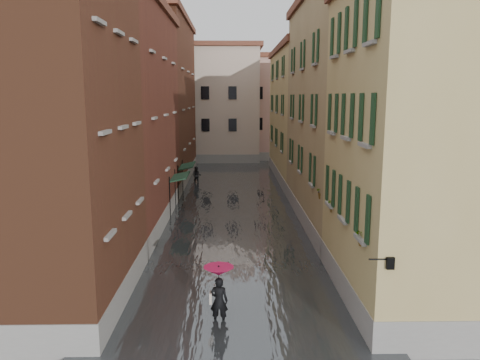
{
  "coord_description": "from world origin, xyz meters",
  "views": [
    {
      "loc": [
        -0.14,
        -18.55,
        7.66
      ],
      "look_at": [
        0.34,
        7.32,
        3.0
      ],
      "focal_mm": 35.0,
      "sensor_mm": 36.0,
      "label": 1
    }
  ],
  "objects": [
    {
      "name": "floodwater",
      "position": [
        0.0,
        13.0,
        0.1
      ],
      "size": [
        10.0,
        60.0,
        0.2
      ],
      "primitive_type": "cube",
      "color": "#464A4D",
      "rests_on": "ground"
    },
    {
      "name": "pedestrian_main",
      "position": [
        -0.58,
        -3.76,
        1.29
      ],
      "size": [
        1.04,
        1.04,
        2.06
      ],
      "color": "black",
      "rests_on": "ground"
    },
    {
      "name": "building_end_cream",
      "position": [
        -3.0,
        38.0,
        6.5
      ],
      "size": [
        12.0,
        9.0,
        13.0
      ],
      "primitive_type": "cube",
      "color": "#C1AC99",
      "rests_on": "ground"
    },
    {
      "name": "pedestrian_far",
      "position": [
        -3.17,
        21.73,
        0.8
      ],
      "size": [
        0.83,
        0.67,
        1.6
      ],
      "primitive_type": "imported",
      "rotation": [
        0.0,
        0.0,
        -0.09
      ],
      "color": "black",
      "rests_on": "ground"
    },
    {
      "name": "awning_near",
      "position": [
        -3.49,
        11.15,
        2.46
      ],
      "size": [
        1.09,
        2.92,
        2.8
      ],
      "color": "#173321",
      "rests_on": "ground"
    },
    {
      "name": "window_planters",
      "position": [
        4.12,
        -0.4,
        3.51
      ],
      "size": [
        0.59,
        7.82,
        0.84
      ],
      "color": "brown",
      "rests_on": "ground"
    },
    {
      "name": "ground",
      "position": [
        0.0,
        0.0,
        0.0
      ],
      "size": [
        120.0,
        120.0,
        0.0
      ],
      "primitive_type": "plane",
      "color": "#5A595C",
      "rests_on": "ground"
    },
    {
      "name": "building_left_near",
      "position": [
        -7.0,
        -2.0,
        6.5
      ],
      "size": [
        6.0,
        8.0,
        13.0
      ],
      "primitive_type": "cube",
      "color": "brown",
      "rests_on": "ground"
    },
    {
      "name": "building_right_near",
      "position": [
        7.0,
        -2.0,
        5.75
      ],
      "size": [
        6.0,
        8.0,
        11.5
      ],
      "primitive_type": "cube",
      "color": "tan",
      "rests_on": "ground"
    },
    {
      "name": "wall_lantern",
      "position": [
        4.33,
        -6.0,
        3.01
      ],
      "size": [
        0.71,
        0.22,
        0.35
      ],
      "color": "black",
      "rests_on": "ground"
    },
    {
      "name": "awning_far",
      "position": [
        -3.49,
        15.84,
        2.47
      ],
      "size": [
        1.09,
        3.07,
        2.8
      ],
      "color": "#173321",
      "rests_on": "ground"
    },
    {
      "name": "building_left_far",
      "position": [
        -7.0,
        24.0,
        7.0
      ],
      "size": [
        6.0,
        16.0,
        14.0
      ],
      "primitive_type": "cube",
      "color": "brown",
      "rests_on": "ground"
    },
    {
      "name": "building_right_far",
      "position": [
        7.0,
        24.0,
        5.75
      ],
      "size": [
        6.0,
        16.0,
        11.5
      ],
      "primitive_type": "cube",
      "color": "tan",
      "rests_on": "ground"
    },
    {
      "name": "building_left_mid",
      "position": [
        -7.0,
        9.0,
        6.25
      ],
      "size": [
        6.0,
        14.0,
        12.5
      ],
      "primitive_type": "cube",
      "color": "#5F2B1E",
      "rests_on": "ground"
    },
    {
      "name": "building_end_pink",
      "position": [
        6.0,
        40.0,
        6.0
      ],
      "size": [
        10.0,
        9.0,
        12.0
      ],
      "primitive_type": "cube",
      "color": "tan",
      "rests_on": "ground"
    },
    {
      "name": "building_right_mid",
      "position": [
        7.0,
        9.0,
        6.5
      ],
      "size": [
        6.0,
        14.0,
        13.0
      ],
      "primitive_type": "cube",
      "color": "tan",
      "rests_on": "ground"
    }
  ]
}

